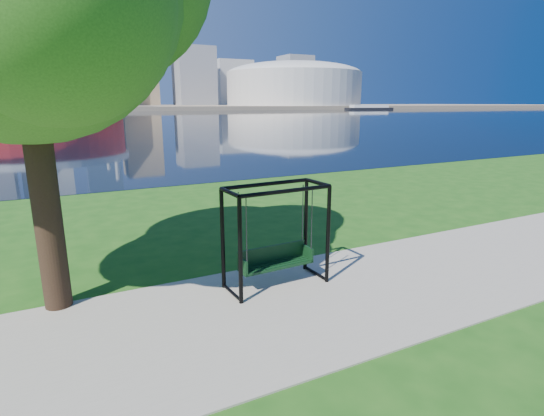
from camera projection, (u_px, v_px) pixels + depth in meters
ground at (279, 296)px, 8.26m from camera, size 900.00×900.00×0.00m
path at (292, 305)px, 7.82m from camera, size 120.00×4.00×0.03m
river at (70, 119)px, 96.46m from camera, size 900.00×180.00×0.02m
far_bank at (57, 107)px, 272.63m from camera, size 900.00×228.00×2.00m
stadium at (32, 80)px, 203.64m from camera, size 83.00×83.00×32.00m
arena at (294, 83)px, 267.11m from camera, size 84.00×84.00×26.56m
skyline at (42, 52)px, 273.92m from camera, size 392.00×66.00×96.50m
swing at (276, 238)px, 8.48m from camera, size 2.09×0.98×2.10m
barge at (369, 107)px, 232.20m from camera, size 27.23×11.04×2.65m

